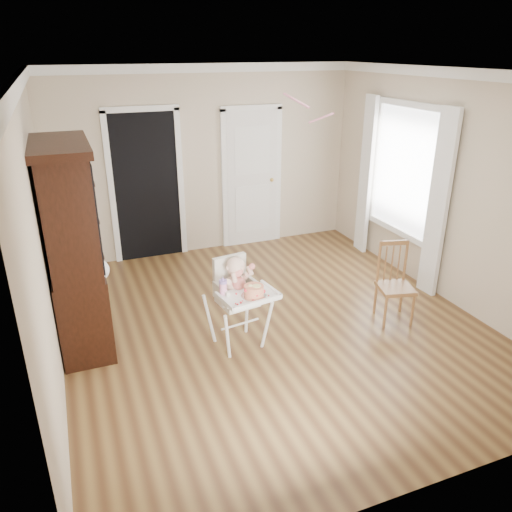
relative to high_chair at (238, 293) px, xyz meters
name	(u,v)px	position (x,y,z in m)	size (l,w,h in m)	color
floor	(273,323)	(0.51, 0.26, -0.60)	(5.00, 5.00, 0.00)	#50331B
ceiling	(277,71)	(0.51, 0.26, 2.10)	(5.00, 5.00, 0.00)	white
wall_back	(207,162)	(0.51, 2.76, 0.75)	(4.50, 4.50, 0.00)	beige
wall_left	(41,238)	(-1.74, 0.26, 0.75)	(5.00, 5.00, 0.00)	beige
wall_right	(448,189)	(2.76, 0.26, 0.75)	(5.00, 5.00, 0.00)	beige
crown_molding	(277,78)	(0.51, 0.26, 2.04)	(4.50, 5.00, 0.12)	white
doorway	(146,184)	(-0.39, 2.74, 0.50)	(1.06, 0.05, 2.22)	black
closet_door	(252,180)	(1.21, 2.74, 0.42)	(0.96, 0.09, 2.13)	white
window_right	(401,179)	(2.69, 1.06, 0.68)	(0.13, 1.84, 2.30)	white
high_chair	(238,293)	(0.00, 0.00, 0.00)	(0.65, 0.77, 0.98)	white
baby	(236,279)	(0.00, 0.02, 0.15)	(0.31, 0.23, 0.45)	beige
cake	(254,291)	(0.08, -0.26, 0.13)	(0.25, 0.25, 0.11)	silver
sippy_cup	(223,287)	(-0.18, -0.10, 0.16)	(0.08, 0.08, 0.19)	pink
china_cabinet	(74,248)	(-1.48, 0.69, 0.45)	(0.56, 1.25, 2.11)	black
dining_chair	(395,285)	(1.84, -0.12, -0.18)	(0.45, 0.45, 0.91)	brown
streamer	(296,100)	(1.34, 1.54, 1.69)	(0.03, 0.50, 0.02)	pink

